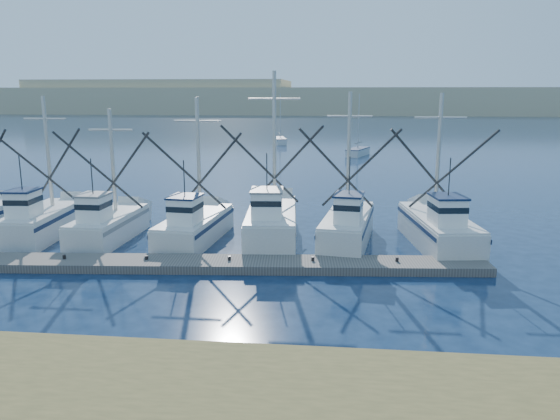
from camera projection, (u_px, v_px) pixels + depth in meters
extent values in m
plane|color=#0C1D36|center=(310.00, 326.00, 19.71)|extent=(500.00, 500.00, 0.00)
cube|color=#655F5A|center=(167.00, 264.00, 26.24)|extent=(30.77, 4.47, 0.41)
cube|color=tan|center=(336.00, 100.00, 222.78)|extent=(360.00, 60.00, 10.00)
cube|color=silver|center=(44.00, 224.00, 31.70)|extent=(2.80, 7.09, 1.54)
cube|color=white|center=(24.00, 205.00, 29.65)|extent=(1.47, 1.78, 1.50)
cylinder|color=#B7B2A8|center=(48.00, 153.00, 32.00)|extent=(0.22, 0.22, 6.55)
cube|color=silver|center=(109.00, 228.00, 31.11)|extent=(2.50, 6.61, 1.39)
cube|color=white|center=(94.00, 210.00, 29.17)|extent=(1.40, 1.63, 1.50)
cylinder|color=#B7B2A8|center=(113.00, 161.00, 31.42)|extent=(0.22, 0.22, 6.00)
cube|color=silver|center=(195.00, 229.00, 30.96)|extent=(3.06, 7.47, 1.36)
cube|color=white|center=(185.00, 212.00, 28.85)|extent=(1.56, 1.89, 1.50)
cylinder|color=#B7B2A8|center=(198.00, 156.00, 31.32)|extent=(0.22, 0.22, 6.66)
cube|color=silver|center=(272.00, 226.00, 30.86)|extent=(3.30, 8.27, 1.74)
cube|color=white|center=(267.00, 205.00, 28.51)|extent=(1.70, 2.09, 1.50)
cylinder|color=#B7B2A8|center=(274.00, 140.00, 31.20)|extent=(0.22, 0.22, 7.72)
cube|color=silver|center=(347.00, 230.00, 30.21)|extent=(3.27, 7.83, 1.62)
cube|color=white|center=(349.00, 210.00, 27.99)|extent=(1.55, 2.01, 1.50)
cylinder|color=#B7B2A8|center=(349.00, 153.00, 30.59)|extent=(0.22, 0.22, 6.71)
cube|color=silver|center=(438.00, 232.00, 29.83)|extent=(3.56, 8.13, 1.61)
cube|color=white|center=(447.00, 212.00, 27.55)|extent=(1.71, 2.10, 1.50)
cylinder|color=#B7B2A8|center=(438.00, 154.00, 30.26)|extent=(0.22, 0.22, 6.65)
cube|color=silver|center=(358.00, 152.00, 72.68)|extent=(3.38, 5.63, 0.90)
cylinder|color=#B7B2A8|center=(359.00, 121.00, 72.11)|extent=(0.12, 0.12, 7.20)
cube|color=silver|center=(280.00, 141.00, 89.41)|extent=(2.70, 6.31, 0.90)
cylinder|color=#B7B2A8|center=(280.00, 116.00, 88.84)|extent=(0.12, 0.12, 7.20)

